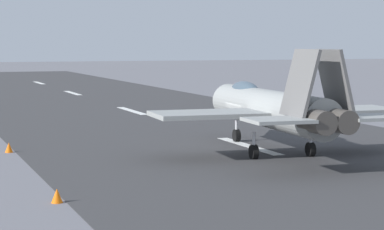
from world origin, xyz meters
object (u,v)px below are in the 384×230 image
(marker_cone_mid, at_px, (9,147))
(crew_person, at_px, (316,110))
(fighter_jet, at_px, (268,107))
(marker_cone_near, at_px, (57,196))

(marker_cone_mid, bearing_deg, crew_person, -68.39)
(marker_cone_mid, bearing_deg, fighter_jet, -110.76)
(fighter_jet, bearing_deg, marker_cone_near, 125.08)
(marker_cone_near, bearing_deg, crew_person, -45.49)
(fighter_jet, bearing_deg, marker_cone_mid, 69.24)
(fighter_jet, height_order, crew_person, fighter_jet)
(crew_person, distance_m, marker_cone_mid, 26.20)
(fighter_jet, xyz_separation_m, marker_cone_mid, (5.01, 13.22, -2.21))
(fighter_jet, relative_size, marker_cone_mid, 32.46)
(fighter_jet, relative_size, marker_cone_near, 32.46)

